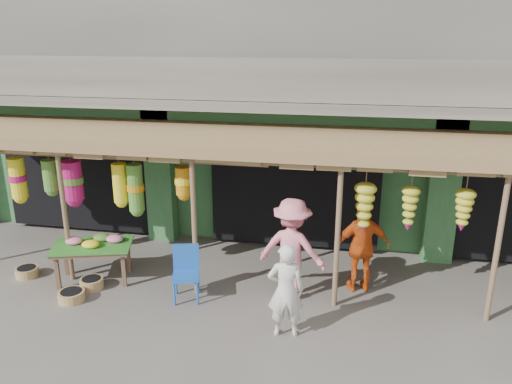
% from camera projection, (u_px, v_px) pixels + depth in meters
% --- Properties ---
extents(ground, '(80.00, 80.00, 0.00)m').
position_uv_depth(ground, '(279.00, 294.00, 9.10)').
color(ground, '#514C47').
rests_on(ground, ground).
extents(building, '(16.40, 6.80, 7.00)m').
position_uv_depth(building, '(309.00, 81.00, 12.61)').
color(building, gray).
rests_on(building, ground).
extents(awning, '(14.00, 2.70, 2.79)m').
position_uv_depth(awning, '(279.00, 145.00, 9.09)').
color(awning, brown).
rests_on(awning, ground).
extents(flower_table, '(1.62, 1.22, 0.87)m').
position_uv_depth(flower_table, '(93.00, 246.00, 9.40)').
color(flower_table, brown).
rests_on(flower_table, ground).
extents(blue_chair, '(0.57, 0.58, 0.98)m').
position_uv_depth(blue_chair, '(186.00, 269.00, 8.83)').
color(blue_chair, '#1B53B0').
rests_on(blue_chair, ground).
extents(basket_left, '(0.54, 0.54, 0.18)m').
position_uv_depth(basket_left, '(27.00, 272.00, 9.72)').
color(basket_left, olive).
rests_on(basket_left, ground).
extents(basket_mid, '(0.55, 0.55, 0.18)m').
position_uv_depth(basket_mid, '(72.00, 296.00, 8.84)').
color(basket_mid, '#A38449').
rests_on(basket_mid, ground).
extents(basket_right, '(0.44, 0.44, 0.19)m').
position_uv_depth(basket_right, '(92.00, 283.00, 9.27)').
color(basket_right, '#AB7F4F').
rests_on(basket_right, ground).
extents(person_front, '(0.62, 0.46, 1.55)m').
position_uv_depth(person_front, '(286.00, 291.00, 7.65)').
color(person_front, silver).
rests_on(person_front, ground).
extents(person_vendor, '(1.08, 0.67, 1.72)m').
position_uv_depth(person_vendor, '(362.00, 247.00, 8.99)').
color(person_vendor, '#C94B12').
rests_on(person_vendor, ground).
extents(person_shopper, '(1.30, 0.88, 1.85)m').
position_uv_depth(person_shopper, '(292.00, 249.00, 8.72)').
color(person_shopper, pink).
rests_on(person_shopper, ground).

